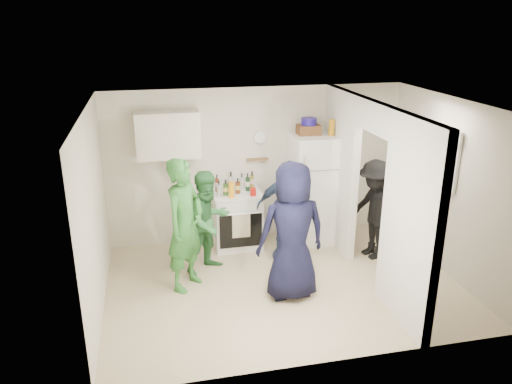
% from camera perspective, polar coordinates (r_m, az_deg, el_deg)
% --- Properties ---
extents(floor, '(4.80, 4.80, 0.00)m').
position_cam_1_polar(floor, '(7.08, 3.10, -10.48)').
color(floor, beige).
rests_on(floor, ground).
extents(wall_back, '(4.80, 0.00, 4.80)m').
position_cam_1_polar(wall_back, '(8.11, 0.08, 3.16)').
color(wall_back, silver).
rests_on(wall_back, floor).
extents(wall_front, '(4.80, 0.00, 4.80)m').
position_cam_1_polar(wall_front, '(5.06, 8.48, -7.55)').
color(wall_front, silver).
rests_on(wall_front, floor).
extents(wall_left, '(0.00, 3.40, 3.40)m').
position_cam_1_polar(wall_left, '(6.36, -18.03, -2.54)').
color(wall_left, silver).
rests_on(wall_left, floor).
extents(wall_right, '(0.00, 3.40, 3.40)m').
position_cam_1_polar(wall_right, '(7.52, 21.19, 0.48)').
color(wall_right, silver).
rests_on(wall_right, floor).
extents(ceiling, '(4.80, 4.80, 0.00)m').
position_cam_1_polar(ceiling, '(6.22, 3.52, 9.90)').
color(ceiling, white).
rests_on(ceiling, wall_back).
extents(partition_pier_back, '(0.12, 1.20, 2.50)m').
position_cam_1_polar(partition_pier_back, '(7.90, 9.57, 2.44)').
color(partition_pier_back, silver).
rests_on(partition_pier_back, floor).
extents(partition_pier_front, '(0.12, 1.20, 2.50)m').
position_cam_1_polar(partition_pier_front, '(6.04, 17.21, -3.64)').
color(partition_pier_front, silver).
rests_on(partition_pier_front, floor).
extents(partition_header, '(0.12, 1.00, 0.40)m').
position_cam_1_polar(partition_header, '(6.68, 13.55, 8.32)').
color(partition_header, silver).
rests_on(partition_header, partition_pier_back).
extents(stove, '(0.77, 0.64, 0.92)m').
position_cam_1_polar(stove, '(7.99, -2.17, -3.13)').
color(stove, white).
rests_on(stove, floor).
extents(upper_cabinet, '(0.95, 0.34, 0.70)m').
position_cam_1_polar(upper_cabinet, '(7.61, -10.03, 6.43)').
color(upper_cabinet, silver).
rests_on(upper_cabinet, wall_back).
extents(fridge, '(0.73, 0.71, 1.78)m').
position_cam_1_polar(fridge, '(8.11, 6.57, 0.37)').
color(fridge, white).
rests_on(fridge, floor).
extents(wicker_basket, '(0.35, 0.25, 0.15)m').
position_cam_1_polar(wicker_basket, '(7.86, 6.03, 7.10)').
color(wicker_basket, brown).
rests_on(wicker_basket, fridge).
extents(blue_bowl, '(0.24, 0.24, 0.11)m').
position_cam_1_polar(blue_bowl, '(7.84, 6.06, 8.03)').
color(blue_bowl, navy).
rests_on(blue_bowl, wicker_basket).
extents(yellow_cup_stack_top, '(0.09, 0.09, 0.25)m').
position_cam_1_polar(yellow_cup_stack_top, '(7.82, 8.63, 7.30)').
color(yellow_cup_stack_top, orange).
rests_on(yellow_cup_stack_top, fridge).
extents(wall_clock, '(0.22, 0.02, 0.22)m').
position_cam_1_polar(wall_clock, '(7.98, 0.47, 6.24)').
color(wall_clock, white).
rests_on(wall_clock, wall_back).
extents(spice_shelf, '(0.35, 0.08, 0.03)m').
position_cam_1_polar(spice_shelf, '(8.03, 0.16, 3.74)').
color(spice_shelf, olive).
rests_on(spice_shelf, wall_back).
extents(nook_window, '(0.03, 0.70, 0.80)m').
position_cam_1_polar(nook_window, '(7.56, 20.63, 3.82)').
color(nook_window, black).
rests_on(nook_window, wall_right).
extents(nook_window_frame, '(0.04, 0.76, 0.86)m').
position_cam_1_polar(nook_window_frame, '(7.55, 20.53, 3.82)').
color(nook_window_frame, white).
rests_on(nook_window_frame, wall_right).
extents(nook_valance, '(0.04, 0.82, 0.18)m').
position_cam_1_polar(nook_valance, '(7.46, 20.68, 6.39)').
color(nook_valance, white).
rests_on(nook_valance, wall_right).
extents(yellow_cup_stack_stove, '(0.09, 0.09, 0.25)m').
position_cam_1_polar(yellow_cup_stack_stove, '(7.56, -2.83, 0.24)').
color(yellow_cup_stack_stove, orange).
rests_on(yellow_cup_stack_stove, stove).
extents(red_cup, '(0.09, 0.09, 0.12)m').
position_cam_1_polar(red_cup, '(7.66, -0.34, 0.01)').
color(red_cup, '#B7120C').
rests_on(red_cup, stove).
extents(person_green_left, '(0.76, 0.79, 1.83)m').
position_cam_1_polar(person_green_left, '(6.69, -8.12, -3.75)').
color(person_green_left, '#327D34').
rests_on(person_green_left, floor).
extents(person_green_center, '(0.93, 0.88, 1.51)m').
position_cam_1_polar(person_green_center, '(7.16, -5.45, -3.41)').
color(person_green_center, '#357835').
rests_on(person_green_center, floor).
extents(person_denim, '(0.96, 0.76, 1.53)m').
position_cam_1_polar(person_denim, '(7.54, 3.35, -2.07)').
color(person_denim, navy).
rests_on(person_denim, floor).
extents(person_navy, '(0.93, 0.63, 1.84)m').
position_cam_1_polar(person_navy, '(6.42, 4.13, -4.54)').
color(person_navy, black).
rests_on(person_navy, floor).
extents(person_nook, '(0.77, 1.10, 1.54)m').
position_cam_1_polar(person_nook, '(7.74, 13.39, -1.96)').
color(person_nook, black).
rests_on(person_nook, floor).
extents(bottle_a, '(0.06, 0.06, 0.28)m').
position_cam_1_polar(bottle_a, '(7.85, -4.48, 1.04)').
color(bottle_a, maroon).
rests_on(bottle_a, stove).
extents(bottle_b, '(0.08, 0.08, 0.24)m').
position_cam_1_polar(bottle_b, '(7.68, -3.49, 0.51)').
color(bottle_b, '#2D5A1E').
rests_on(bottle_b, stove).
extents(bottle_c, '(0.08, 0.08, 0.29)m').
position_cam_1_polar(bottle_c, '(7.93, -2.89, 1.31)').
color(bottle_c, silver).
rests_on(bottle_c, stove).
extents(bottle_d, '(0.08, 0.08, 0.24)m').
position_cam_1_polar(bottle_d, '(7.75, -2.10, 0.72)').
color(bottle_d, '#5E2D10').
rests_on(bottle_d, stove).
extents(bottle_e, '(0.06, 0.06, 0.26)m').
position_cam_1_polar(bottle_e, '(7.96, -1.63, 1.29)').
color(bottle_e, '#ACB3BF').
rests_on(bottle_e, stove).
extents(bottle_f, '(0.07, 0.07, 0.29)m').
position_cam_1_polar(bottle_f, '(7.85, -0.96, 1.14)').
color(bottle_f, black).
rests_on(bottle_f, stove).
extents(bottle_g, '(0.07, 0.07, 0.28)m').
position_cam_1_polar(bottle_g, '(7.98, -0.45, 1.42)').
color(bottle_g, olive).
rests_on(bottle_g, stove).
extents(bottle_h, '(0.07, 0.07, 0.26)m').
position_cam_1_polar(bottle_h, '(7.61, -4.26, 0.38)').
color(bottle_h, '#A0A6AC').
rests_on(bottle_h, stove).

